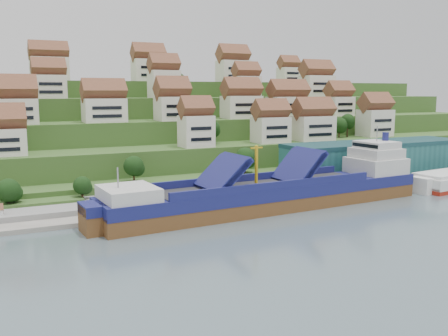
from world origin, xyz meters
TOP-DOWN VIEW (x-y plane):
  - ground at (0.00, 0.00)m, footprint 300.00×300.00m
  - quay at (20.00, 15.00)m, footprint 180.00×14.00m
  - hillside at (0.00, 103.55)m, footprint 260.00×128.00m
  - hillside_village at (2.12, 60.76)m, footprint 159.76×63.81m
  - hillside_trees at (1.29, 48.60)m, footprint 141.15×62.12m
  - warehouse at (52.00, 17.00)m, footprint 60.00×15.00m
  - flagpole at (18.11, 10.00)m, footprint 1.28×0.16m
  - cargo_ship at (6.67, -0.44)m, footprint 82.18×17.49m

SIDE VIEW (x-z plane):
  - ground at x=0.00m, z-range 0.00..0.00m
  - quay at x=20.00m, z-range 0.00..2.20m
  - cargo_ship at x=6.67m, z-range -5.65..12.49m
  - flagpole at x=18.11m, z-range 2.88..10.88m
  - warehouse at x=52.00m, z-range 2.20..12.20m
  - hillside at x=0.00m, z-range -4.84..26.16m
  - hillside_trees at x=1.29m, z-range 2.85..34.08m
  - hillside_village at x=2.12m, z-range 10.01..38.77m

